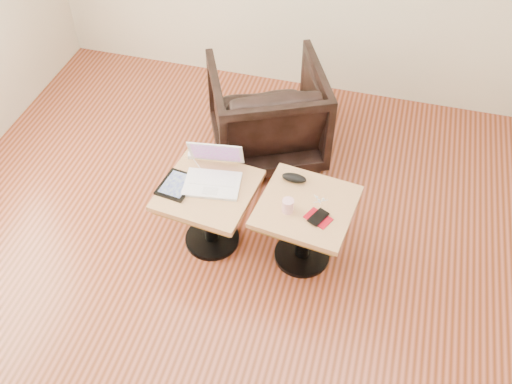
% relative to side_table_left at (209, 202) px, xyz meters
% --- Properties ---
extents(room_shell, '(4.52, 4.52, 2.71)m').
position_rel_side_table_left_xyz_m(room_shell, '(0.31, -0.37, 0.98)').
color(room_shell, '#5D2712').
rests_on(room_shell, ground).
extents(side_table_left, '(0.60, 0.60, 0.50)m').
position_rel_side_table_left_xyz_m(side_table_left, '(0.00, 0.00, 0.00)').
color(side_table_left, black).
rests_on(side_table_left, ground).
extents(side_table_right, '(0.61, 0.61, 0.50)m').
position_rel_side_table_left_xyz_m(side_table_right, '(0.60, 0.03, 0.00)').
color(side_table_right, black).
rests_on(side_table_right, ground).
extents(laptop, '(0.38, 0.37, 0.23)m').
position_rel_side_table_left_xyz_m(laptop, '(0.01, 0.08, 0.17)').
color(laptop, white).
rests_on(laptop, side_table_left).
extents(tablet, '(0.21, 0.26, 0.02)m').
position_rel_side_table_left_xyz_m(tablet, '(-0.19, -0.03, 0.13)').
color(tablet, black).
rests_on(tablet, side_table_left).
extents(charging_adapter, '(0.05, 0.05, 0.03)m').
position_rel_side_table_left_xyz_m(charging_adapter, '(-0.19, 0.24, 0.14)').
color(charging_adapter, white).
rests_on(charging_adapter, side_table_left).
extents(glasses_case, '(0.16, 0.07, 0.05)m').
position_rel_side_table_left_xyz_m(glasses_case, '(0.49, 0.20, 0.15)').
color(glasses_case, black).
rests_on(glasses_case, side_table_right).
extents(striped_cup, '(0.09, 0.09, 0.09)m').
position_rel_side_table_left_xyz_m(striped_cup, '(0.51, -0.05, 0.17)').
color(striped_cup, '#DF6786').
rests_on(striped_cup, side_table_right).
extents(earbuds_tangle, '(0.08, 0.05, 0.02)m').
position_rel_side_table_left_xyz_m(earbuds_tangle, '(0.67, 0.08, 0.13)').
color(earbuds_tangle, white).
rests_on(earbuds_tangle, side_table_right).
extents(phone_on_sleeve, '(0.17, 0.15, 0.02)m').
position_rel_side_table_left_xyz_m(phone_on_sleeve, '(0.69, -0.06, 0.13)').
color(phone_on_sleeve, maroon).
rests_on(phone_on_sleeve, side_table_right).
extents(armchair, '(1.04, 1.06, 0.73)m').
position_rel_side_table_left_xyz_m(armchair, '(0.12, 0.96, -0.01)').
color(armchair, black).
rests_on(armchair, ground).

